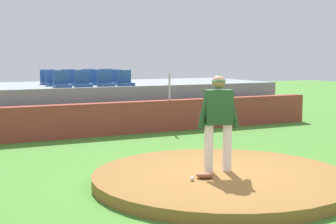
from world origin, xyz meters
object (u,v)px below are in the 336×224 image
at_px(fielding_glove, 205,175).
at_px(stadium_chair_2, 105,81).
at_px(pitcher, 218,115).
at_px(stadium_chair_5, 76,80).
at_px(baseball, 192,179).
at_px(stadium_chair_10, 89,79).
at_px(stadium_chair_3, 125,81).
at_px(stadium_chair_7, 116,80).
at_px(stadium_chair_1, 83,82).
at_px(stadium_chair_9, 69,79).
at_px(stadium_chair_8, 48,80).
at_px(stadium_chair_6, 96,80).
at_px(stadium_chair_4, 54,81).
at_px(stadium_chair_11, 106,79).
at_px(stadium_chair_0, 62,82).

height_order(fielding_glove, stadium_chair_2, stadium_chair_2).
bearing_deg(pitcher, stadium_chair_5, 107.43).
relative_size(baseball, stadium_chair_5, 0.15).
relative_size(pitcher, stadium_chair_10, 3.61).
height_order(stadium_chair_3, stadium_chair_10, same).
xyz_separation_m(baseball, stadium_chair_7, (1.79, 8.56, 1.30)).
xyz_separation_m(stadium_chair_1, stadium_chair_9, (0.04, 1.80, 0.00)).
height_order(stadium_chair_2, stadium_chair_8, same).
bearing_deg(stadium_chair_8, stadium_chair_3, 139.08).
relative_size(stadium_chair_2, stadium_chair_3, 1.00).
bearing_deg(stadium_chair_6, stadium_chair_2, 90.93).
relative_size(baseball, stadium_chair_4, 0.15).
height_order(stadium_chair_8, stadium_chair_9, same).
bearing_deg(stadium_chair_4, baseball, 92.13).
bearing_deg(stadium_chair_2, stadium_chair_10, -90.23).
bearing_deg(stadium_chair_2, pitcher, 87.21).
bearing_deg(stadium_chair_3, stadium_chair_11, -89.82).
bearing_deg(stadium_chair_3, baseball, 76.93).
bearing_deg(stadium_chair_4, fielding_glove, 94.00).
distance_m(stadium_chair_2, stadium_chair_5, 1.14).
relative_size(pitcher, stadium_chair_2, 3.61).
relative_size(stadium_chair_1, stadium_chair_11, 1.00).
bearing_deg(stadium_chair_10, stadium_chair_9, -3.32).
bearing_deg(stadium_chair_0, stadium_chair_1, 179.75).
distance_m(stadium_chair_4, stadium_chair_5, 0.72).
distance_m(stadium_chair_3, stadium_chair_11, 1.82).
distance_m(pitcher, stadium_chair_6, 8.15).
relative_size(stadium_chair_3, stadium_chair_8, 1.00).
bearing_deg(stadium_chair_9, pitcher, 92.21).
bearing_deg(pitcher, stadium_chair_6, 102.52).
bearing_deg(stadium_chair_10, stadium_chair_11, -176.40).
bearing_deg(fielding_glove, pitcher, -119.04).
bearing_deg(stadium_chair_7, pitcher, 82.83).
bearing_deg(stadium_chair_5, stadium_chair_3, 146.02).
relative_size(fielding_glove, stadium_chair_10, 0.60).
bearing_deg(stadium_chair_11, stadium_chair_5, 33.38).
bearing_deg(stadium_chair_1, baseball, 87.20).
distance_m(fielding_glove, stadium_chair_6, 8.62).
height_order(stadium_chair_0, stadium_chair_9, same).
bearing_deg(pitcher, stadium_chair_2, 102.13).
bearing_deg(stadium_chair_5, stadium_chair_11, -146.62).
distance_m(pitcher, stadium_chair_5, 8.19).
relative_size(stadium_chair_5, stadium_chair_9, 1.00).
bearing_deg(stadium_chair_1, stadium_chair_4, -51.17).
bearing_deg(stadium_chair_10, stadium_chair_5, 50.05).
relative_size(stadium_chair_4, stadium_chair_7, 1.00).
height_order(stadium_chair_1, stadium_chair_6, same).
distance_m(baseball, stadium_chair_8, 9.55).
bearing_deg(stadium_chair_3, stadium_chair_1, -1.11).
height_order(stadium_chair_1, stadium_chair_11, same).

